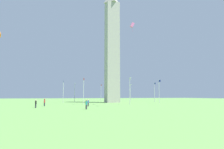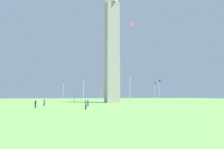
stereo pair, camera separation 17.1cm
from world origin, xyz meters
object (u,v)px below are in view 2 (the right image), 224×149
(flagpole_ne, at_px, (159,90))
(flagpole_w, at_px, (63,91))
(person_black_shirt, at_px, (35,104))
(flagpole_n, at_px, (130,89))
(person_blue_shirt, at_px, (88,103))
(flagpole_s, at_px, (101,92))
(flagpole_sw, at_px, (75,91))
(person_teal_shirt, at_px, (86,105))
(flagpole_se, at_px, (131,92))
(obelisk_monument, at_px, (112,45))
(person_red_shirt, at_px, (44,102))
(kite_pink_box, at_px, (132,25))
(flagpole_nw, at_px, (83,90))
(flagpole_e, at_px, (155,91))

(flagpole_ne, relative_size, flagpole_w, 1.00)
(person_black_shirt, bearing_deg, flagpole_n, -4.78)
(person_blue_shirt, distance_m, person_black_shirt, 11.71)
(flagpole_ne, distance_m, flagpole_s, 31.65)
(flagpole_sw, height_order, person_teal_shirt, flagpole_sw)
(flagpole_ne, bearing_deg, flagpole_se, 180.00)
(person_black_shirt, relative_size, person_teal_shirt, 0.97)
(obelisk_monument, bearing_deg, person_red_shirt, -50.23)
(flagpole_ne, relative_size, kite_pink_box, 3.47)
(person_red_shirt, xyz_separation_m, person_teal_shirt, (13.82, 7.72, -0.03))
(obelisk_monument, relative_size, flagpole_sw, 5.53)
(flagpole_nw, height_order, person_teal_shirt, flagpole_nw)
(obelisk_monument, height_order, person_blue_shirt, obelisk_monument)
(person_black_shirt, distance_m, person_teal_shirt, 11.46)
(kite_pink_box, bearing_deg, flagpole_nw, -153.05)
(flagpole_w, relative_size, kite_pink_box, 3.47)
(flagpole_nw, bearing_deg, flagpole_se, 135.00)
(flagpole_e, relative_size, person_teal_shirt, 4.43)
(flagpole_nw, distance_m, person_teal_shirt, 20.60)
(person_black_shirt, distance_m, kite_pink_box, 26.64)
(flagpole_e, relative_size, flagpole_s, 1.00)
(flagpole_sw, relative_size, flagpole_nw, 1.00)
(flagpole_ne, xyz_separation_m, person_blue_shirt, (9.96, -24.55, -3.40))
(flagpole_ne, height_order, person_teal_shirt, flagpole_ne)
(flagpole_s, relative_size, flagpole_sw, 1.00)
(flagpole_s, relative_size, person_red_shirt, 4.28)
(person_blue_shirt, xyz_separation_m, person_teal_shirt, (10.23, -2.12, 0.06))
(flagpole_w, height_order, person_blue_shirt, flagpole_w)
(person_blue_shirt, bearing_deg, flagpole_sw, 34.71)
(flagpole_sw, bearing_deg, flagpole_se, 90.00)
(flagpole_nw, height_order, person_red_shirt, flagpole_nw)
(kite_pink_box, bearing_deg, flagpole_sw, -168.42)
(person_red_shirt, distance_m, person_blue_shirt, 10.48)
(person_black_shirt, bearing_deg, flagpole_ne, -3.63)
(person_red_shirt, relative_size, person_black_shirt, 1.07)
(obelisk_monument, xyz_separation_m, flagpole_nw, (12.17, -12.11, -16.87))
(flagpole_nw, distance_m, kite_pink_box, 23.13)
(person_blue_shirt, bearing_deg, obelisk_monument, 5.92)
(flagpole_se, relative_size, person_blue_shirt, 4.77)
(flagpole_nw, relative_size, person_blue_shirt, 4.77)
(flagpole_w, bearing_deg, person_red_shirt, -15.58)
(flagpole_ne, distance_m, flagpole_e, 13.11)
(flagpole_ne, height_order, flagpole_e, same)
(obelisk_monument, height_order, flagpole_se, obelisk_monument)
(flagpole_sw, height_order, person_black_shirt, flagpole_sw)
(obelisk_monument, xyz_separation_m, flagpole_sw, (-12.05, -12.11, -16.87))
(person_red_shirt, relative_size, person_teal_shirt, 1.03)
(person_red_shirt, height_order, person_blue_shirt, person_red_shirt)
(obelisk_monument, relative_size, flagpole_s, 5.53)
(person_red_shirt, xyz_separation_m, person_black_shirt, (6.87, -1.39, -0.06))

